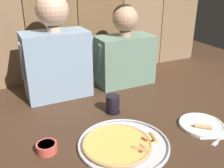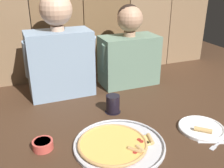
{
  "view_description": "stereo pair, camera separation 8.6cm",
  "coord_description": "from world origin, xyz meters",
  "px_view_note": "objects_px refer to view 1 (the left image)",
  "views": [
    {
      "loc": [
        -0.59,
        -1.05,
        0.73
      ],
      "look_at": [
        -0.03,
        0.1,
        0.18
      ],
      "focal_mm": 41.28,
      "sensor_mm": 36.0,
      "label": 1
    },
    {
      "loc": [
        -0.51,
        -1.09,
        0.73
      ],
      "look_at": [
        -0.03,
        0.1,
        0.18
      ],
      "focal_mm": 41.28,
      "sensor_mm": 36.0,
      "label": 2
    }
  ],
  "objects_px": {
    "drinking_glass": "(113,104)",
    "diner_right": "(125,51)",
    "pizza_tray": "(121,144)",
    "dinner_plate": "(201,125)",
    "dipping_bowl": "(47,147)",
    "diner_left": "(56,51)"
  },
  "relations": [
    {
      "from": "pizza_tray",
      "to": "drinking_glass",
      "type": "height_order",
      "value": "drinking_glass"
    },
    {
      "from": "pizza_tray",
      "to": "diner_left",
      "type": "relative_size",
      "value": 0.66
    },
    {
      "from": "dinner_plate",
      "to": "drinking_glass",
      "type": "distance_m",
      "value": 0.49
    },
    {
      "from": "pizza_tray",
      "to": "diner_right",
      "type": "distance_m",
      "value": 0.78
    },
    {
      "from": "pizza_tray",
      "to": "diner_right",
      "type": "relative_size",
      "value": 0.77
    },
    {
      "from": "diner_left",
      "to": "pizza_tray",
      "type": "bearing_deg",
      "value": -80.19
    },
    {
      "from": "pizza_tray",
      "to": "dipping_bowl",
      "type": "distance_m",
      "value": 0.34
    },
    {
      "from": "dinner_plate",
      "to": "dipping_bowl",
      "type": "xyz_separation_m",
      "value": [
        -0.77,
        0.14,
        0.01
      ]
    },
    {
      "from": "dinner_plate",
      "to": "diner_left",
      "type": "distance_m",
      "value": 0.94
    },
    {
      "from": "pizza_tray",
      "to": "diner_left",
      "type": "height_order",
      "value": "diner_left"
    },
    {
      "from": "drinking_glass",
      "to": "diner_right",
      "type": "bearing_deg",
      "value": 53.24
    },
    {
      "from": "dinner_plate",
      "to": "diner_left",
      "type": "relative_size",
      "value": 0.36
    },
    {
      "from": "drinking_glass",
      "to": "diner_right",
      "type": "distance_m",
      "value": 0.48
    },
    {
      "from": "drinking_glass",
      "to": "pizza_tray",
      "type": "bearing_deg",
      "value": -108.54
    },
    {
      "from": "dipping_bowl",
      "to": "diner_left",
      "type": "bearing_deg",
      "value": 69.6
    },
    {
      "from": "diner_right",
      "to": "diner_left",
      "type": "bearing_deg",
      "value": 179.95
    },
    {
      "from": "drinking_glass",
      "to": "dinner_plate",
      "type": "bearing_deg",
      "value": -44.12
    },
    {
      "from": "pizza_tray",
      "to": "diner_left",
      "type": "bearing_deg",
      "value": 99.81
    },
    {
      "from": "dipping_bowl",
      "to": "diner_left",
      "type": "distance_m",
      "value": 0.65
    },
    {
      "from": "pizza_tray",
      "to": "dinner_plate",
      "type": "height_order",
      "value": "dinner_plate"
    },
    {
      "from": "dipping_bowl",
      "to": "diner_left",
      "type": "relative_size",
      "value": 0.14
    },
    {
      "from": "dinner_plate",
      "to": "drinking_glass",
      "type": "relative_size",
      "value": 2.24
    }
  ]
}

